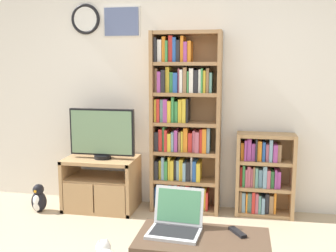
% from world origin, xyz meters
% --- Properties ---
extents(wall_back, '(6.64, 0.09, 2.60)m').
position_xyz_m(wall_back, '(-0.01, 2.12, 1.31)').
color(wall_back, silver).
rests_on(wall_back, ground_plane).
extents(tv_stand, '(0.75, 0.50, 0.56)m').
position_xyz_m(tv_stand, '(-0.84, 1.80, 0.28)').
color(tv_stand, tan).
rests_on(tv_stand, ground_plane).
extents(television, '(0.69, 0.18, 0.53)m').
position_xyz_m(television, '(-0.81, 1.79, 0.83)').
color(television, black).
rests_on(television, tv_stand).
extents(bookshelf_tall, '(0.72, 0.28, 1.87)m').
position_xyz_m(bookshelf_tall, '(0.02, 1.95, 0.90)').
color(bookshelf_tall, '#9E754C').
rests_on(bookshelf_tall, ground_plane).
extents(bookshelf_short, '(0.58, 0.25, 0.85)m').
position_xyz_m(bookshelf_short, '(0.85, 1.96, 0.42)').
color(bookshelf_short, tan).
rests_on(bookshelf_short, ground_plane).
extents(coffee_table, '(0.86, 0.47, 0.44)m').
position_xyz_m(coffee_table, '(0.40, 0.34, 0.39)').
color(coffee_table, '#4C3828').
rests_on(coffee_table, ground_plane).
extents(laptop, '(0.36, 0.32, 0.28)m').
position_xyz_m(laptop, '(0.22, 0.40, 0.51)').
color(laptop, '#B7BABC').
rests_on(laptop, coffee_table).
extents(remote_near_laptop, '(0.12, 0.16, 0.02)m').
position_xyz_m(remote_near_laptop, '(0.62, 0.44, 0.45)').
color(remote_near_laptop, black).
rests_on(remote_near_laptop, coffee_table).
extents(penguin_figurine, '(0.16, 0.15, 0.30)m').
position_xyz_m(penguin_figurine, '(-1.46, 1.58, 0.14)').
color(penguin_figurine, black).
rests_on(penguin_figurine, ground_plane).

